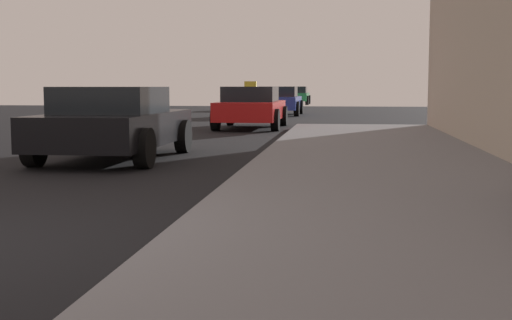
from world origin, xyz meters
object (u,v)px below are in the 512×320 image
(car_green, at_px, (295,95))
(car_blue, at_px, (279,101))
(car_red, at_px, (251,107))
(car_silver, at_px, (274,98))
(car_black, at_px, (114,123))

(car_green, bearing_deg, car_blue, -88.39)
(car_red, distance_m, car_silver, 18.58)
(car_silver, height_order, car_green, same)
(car_blue, bearing_deg, car_green, 91.61)
(car_red, xyz_separation_m, car_blue, (-0.06, 9.97, -0.00))
(car_red, height_order, car_green, car_red)
(car_black, bearing_deg, car_green, 89.10)
(car_black, distance_m, car_blue, 19.43)
(car_red, distance_m, car_blue, 9.97)
(car_blue, xyz_separation_m, car_silver, (-1.05, 8.58, -0.00))
(car_red, bearing_deg, car_silver, 93.45)
(car_black, xyz_separation_m, car_green, (0.59, 37.59, -0.00))
(car_red, height_order, car_blue, car_red)
(car_black, distance_m, car_red, 9.50)
(car_red, bearing_deg, car_black, -97.05)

